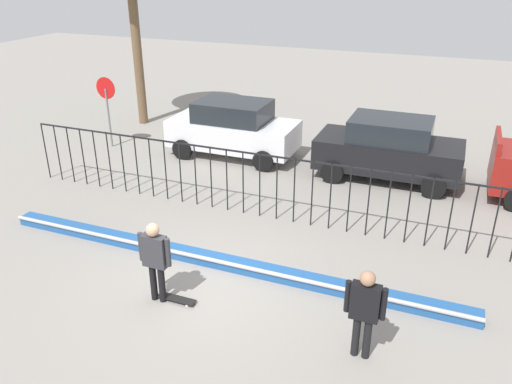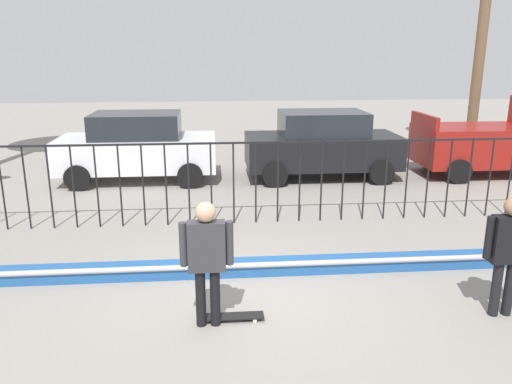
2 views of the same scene
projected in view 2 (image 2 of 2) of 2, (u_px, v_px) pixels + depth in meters
ground_plane at (245, 298)px, 7.61m from camera, size 60.00×60.00×0.00m
bowl_coping_ledge at (241, 267)px, 8.40m from camera, size 11.00×0.41×0.27m
perimeter_fence at (233, 174)px, 10.63m from camera, size 14.04×0.04×1.75m
skateboarder at (207, 253)px, 6.61m from camera, size 0.70×0.26×1.72m
skateboard at (235, 316)px, 6.98m from camera, size 0.80×0.20×0.07m
camera_operator at (509, 246)px, 6.87m from camera, size 0.69×0.26×1.71m
parked_car_white at (138, 146)px, 14.19m from camera, size 4.30×2.12×1.90m
parked_car_black at (322, 144)px, 14.53m from camera, size 4.30×2.12×1.90m
pickup_truck at (506, 139)px, 14.91m from camera, size 4.70×2.12×2.24m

